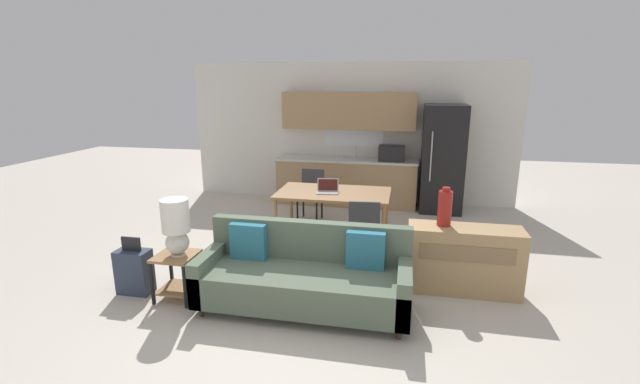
{
  "coord_description": "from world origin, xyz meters",
  "views": [
    {
      "loc": [
        1.11,
        -3.77,
        2.35
      ],
      "look_at": [
        0.04,
        1.5,
        0.95
      ],
      "focal_mm": 24.0,
      "sensor_mm": 36.0,
      "label": 1
    }
  ],
  "objects_px": {
    "side_table": "(177,269)",
    "dining_chair_near_right": "(364,227)",
    "credenza": "(463,259)",
    "refrigerator": "(442,159)",
    "dining_chair_far_left": "(311,192)",
    "suitcase": "(134,271)",
    "laptop": "(328,189)",
    "dining_table": "(334,195)",
    "vase": "(445,208)",
    "couch": "(305,276)",
    "table_lamp": "(176,225)"
  },
  "relations": [
    {
      "from": "credenza",
      "to": "dining_table",
      "type": "bearing_deg",
      "value": 141.01
    },
    {
      "from": "dining_table",
      "to": "suitcase",
      "type": "height_order",
      "value": "dining_table"
    },
    {
      "from": "credenza",
      "to": "refrigerator",
      "type": "bearing_deg",
      "value": 90.73
    },
    {
      "from": "dining_table",
      "to": "dining_chair_far_left",
      "type": "relative_size",
      "value": 1.95
    },
    {
      "from": "dining_chair_near_right",
      "to": "dining_chair_far_left",
      "type": "bearing_deg",
      "value": -62.3
    },
    {
      "from": "side_table",
      "to": "dining_chair_far_left",
      "type": "relative_size",
      "value": 0.59
    },
    {
      "from": "side_table",
      "to": "laptop",
      "type": "bearing_deg",
      "value": 59.44
    },
    {
      "from": "dining_table",
      "to": "vase",
      "type": "bearing_deg",
      "value": -42.46
    },
    {
      "from": "refrigerator",
      "to": "vase",
      "type": "relative_size",
      "value": 4.39
    },
    {
      "from": "vase",
      "to": "dining_chair_far_left",
      "type": "bearing_deg",
      "value": 132.86
    },
    {
      "from": "dining_table",
      "to": "couch",
      "type": "bearing_deg",
      "value": -88.43
    },
    {
      "from": "dining_chair_near_right",
      "to": "credenza",
      "type": "bearing_deg",
      "value": 147.77
    },
    {
      "from": "dining_table",
      "to": "couch",
      "type": "height_order",
      "value": "couch"
    },
    {
      "from": "couch",
      "to": "credenza",
      "type": "distance_m",
      "value": 1.83
    },
    {
      "from": "dining_table",
      "to": "side_table",
      "type": "height_order",
      "value": "dining_table"
    },
    {
      "from": "dining_table",
      "to": "table_lamp",
      "type": "bearing_deg",
      "value": -120.94
    },
    {
      "from": "dining_table",
      "to": "dining_chair_far_left",
      "type": "distance_m",
      "value": 1.0
    },
    {
      "from": "dining_table",
      "to": "credenza",
      "type": "height_order",
      "value": "credenza"
    },
    {
      "from": "dining_chair_near_right",
      "to": "laptop",
      "type": "distance_m",
      "value": 1.04
    },
    {
      "from": "couch",
      "to": "vase",
      "type": "height_order",
      "value": "vase"
    },
    {
      "from": "side_table",
      "to": "credenza",
      "type": "xyz_separation_m",
      "value": [
        3.11,
        0.8,
        0.04
      ]
    },
    {
      "from": "vase",
      "to": "laptop",
      "type": "bearing_deg",
      "value": 139.83
    },
    {
      "from": "couch",
      "to": "credenza",
      "type": "bearing_deg",
      "value": 22.79
    },
    {
      "from": "dining_chair_near_right",
      "to": "suitcase",
      "type": "height_order",
      "value": "dining_chair_near_right"
    },
    {
      "from": "side_table",
      "to": "dining_chair_near_right",
      "type": "distance_m",
      "value": 2.38
    },
    {
      "from": "dining_table",
      "to": "side_table",
      "type": "bearing_deg",
      "value": -121.7
    },
    {
      "from": "couch",
      "to": "credenza",
      "type": "xyz_separation_m",
      "value": [
        1.68,
        0.71,
        0.04
      ]
    },
    {
      "from": "side_table",
      "to": "vase",
      "type": "bearing_deg",
      "value": 16.37
    },
    {
      "from": "table_lamp",
      "to": "suitcase",
      "type": "relative_size",
      "value": 0.94
    },
    {
      "from": "dining_table",
      "to": "vase",
      "type": "relative_size",
      "value": 3.8
    },
    {
      "from": "dining_table",
      "to": "laptop",
      "type": "relative_size",
      "value": 4.77
    },
    {
      "from": "side_table",
      "to": "credenza",
      "type": "bearing_deg",
      "value": 14.51
    },
    {
      "from": "refrigerator",
      "to": "dining_chair_far_left",
      "type": "bearing_deg",
      "value": -155.75
    },
    {
      "from": "refrigerator",
      "to": "suitcase",
      "type": "relative_size",
      "value": 2.91
    },
    {
      "from": "dining_chair_far_left",
      "to": "suitcase",
      "type": "distance_m",
      "value": 3.33
    },
    {
      "from": "couch",
      "to": "laptop",
      "type": "bearing_deg",
      "value": 93.85
    },
    {
      "from": "couch",
      "to": "side_table",
      "type": "distance_m",
      "value": 1.43
    },
    {
      "from": "side_table",
      "to": "laptop",
      "type": "height_order",
      "value": "laptop"
    },
    {
      "from": "table_lamp",
      "to": "vase",
      "type": "bearing_deg",
      "value": 16.66
    },
    {
      "from": "dining_table",
      "to": "dining_chair_near_right",
      "type": "xyz_separation_m",
      "value": [
        0.55,
        -0.82,
        -0.19
      ]
    },
    {
      "from": "dining_chair_near_right",
      "to": "table_lamp",
      "type": "bearing_deg",
      "value": 31.0
    },
    {
      "from": "credenza",
      "to": "dining_chair_near_right",
      "type": "relative_size",
      "value": 1.45
    },
    {
      "from": "couch",
      "to": "dining_chair_far_left",
      "type": "xyz_separation_m",
      "value": [
        -0.59,
        2.94,
        0.14
      ]
    },
    {
      "from": "table_lamp",
      "to": "credenza",
      "type": "distance_m",
      "value": 3.21
    },
    {
      "from": "dining_chair_near_right",
      "to": "dining_chair_far_left",
      "type": "relative_size",
      "value": 1.0
    },
    {
      "from": "refrigerator",
      "to": "side_table",
      "type": "xyz_separation_m",
      "value": [
        -3.07,
        -4.04,
        -0.63
      ]
    },
    {
      "from": "dining_chair_far_left",
      "to": "dining_chair_near_right",
      "type": "bearing_deg",
      "value": -52.75
    },
    {
      "from": "dining_table",
      "to": "dining_chair_far_left",
      "type": "bearing_deg",
      "value": 123.12
    },
    {
      "from": "side_table",
      "to": "dining_chair_near_right",
      "type": "relative_size",
      "value": 0.59
    },
    {
      "from": "dining_chair_near_right",
      "to": "dining_chair_far_left",
      "type": "distance_m",
      "value": 1.96
    }
  ]
}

